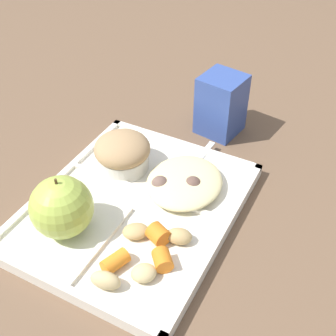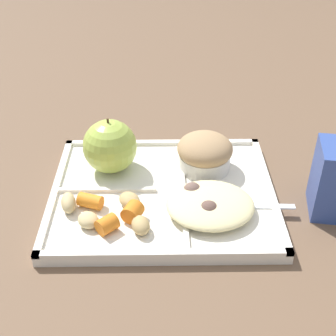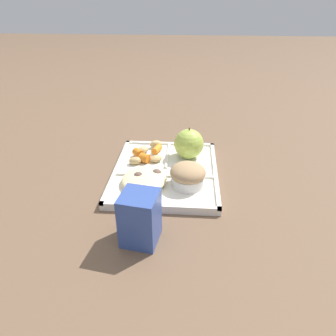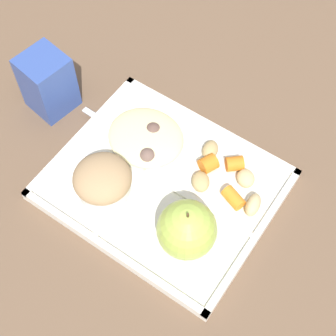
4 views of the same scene
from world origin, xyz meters
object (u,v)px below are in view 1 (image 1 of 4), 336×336
(green_apple, at_px, (62,207))
(milk_carton, at_px, (221,105))
(bran_muffin, at_px, (122,153))
(lunch_tray, at_px, (135,209))
(plastic_fork, at_px, (189,171))

(green_apple, bearing_deg, milk_carton, -15.08)
(bran_muffin, bearing_deg, lunch_tray, -138.17)
(bran_muffin, distance_m, milk_carton, 0.21)
(green_apple, xyz_separation_m, bran_muffin, (0.15, 0.00, -0.01))
(lunch_tray, bearing_deg, bran_muffin, 41.83)
(green_apple, height_order, plastic_fork, green_apple)
(milk_carton, bearing_deg, lunch_tray, -177.49)
(lunch_tray, height_order, plastic_fork, lunch_tray)
(plastic_fork, height_order, milk_carton, milk_carton)
(plastic_fork, bearing_deg, milk_carton, 3.43)
(milk_carton, bearing_deg, green_apple, 174.14)
(lunch_tray, xyz_separation_m, plastic_fork, (0.11, -0.04, 0.01))
(lunch_tray, xyz_separation_m, bran_muffin, (0.07, 0.06, 0.04))
(lunch_tray, relative_size, milk_carton, 3.07)
(lunch_tray, height_order, green_apple, green_apple)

